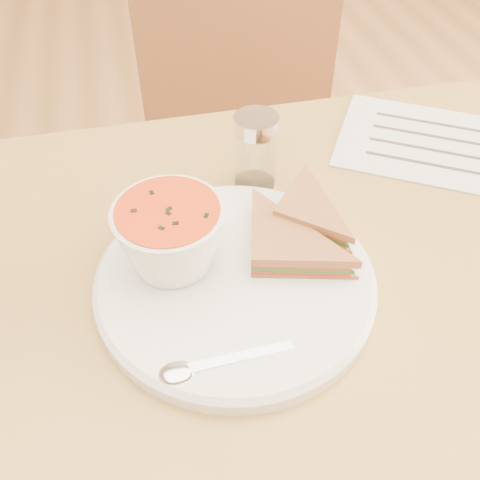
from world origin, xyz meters
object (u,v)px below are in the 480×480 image
object	(u,v)px
soup_bowl	(171,239)
chair_far	(249,171)
condiment_shaker	(256,151)
plate	(235,281)
dining_table	(301,424)

from	to	relation	value
soup_bowl	chair_far	bearing A→B (deg)	66.92
soup_bowl	condiment_shaker	world-z (taller)	condiment_shaker
plate	chair_far	bearing A→B (deg)	74.30
dining_table	soup_bowl	distance (m)	0.46
dining_table	plate	size ratio (longest dim) A/B	3.32
chair_far	condiment_shaker	xyz separation A→B (m)	(-0.08, -0.35, 0.31)
plate	soup_bowl	bearing A→B (deg)	152.33
dining_table	plate	world-z (taller)	plate
soup_bowl	dining_table	bearing A→B (deg)	-12.00
dining_table	condiment_shaker	distance (m)	0.46
dining_table	soup_bowl	xyz separation A→B (m)	(-0.17, 0.04, 0.43)
dining_table	plate	bearing A→B (deg)	178.13
condiment_shaker	plate	bearing A→B (deg)	-111.00
chair_far	condiment_shaker	size ratio (longest dim) A/B	9.73
dining_table	soup_bowl	size ratio (longest dim) A/B	8.66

